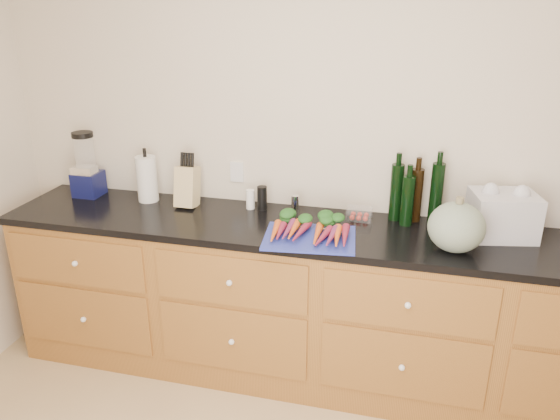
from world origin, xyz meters
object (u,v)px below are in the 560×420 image
(squash, at_px, (456,227))
(cutting_board, at_px, (310,238))
(carrots, at_px, (312,228))
(paper_towel, at_px, (147,179))
(tomato_box, at_px, (359,214))
(blender_appliance, at_px, (86,168))
(knife_block, at_px, (187,187))

(squash, bearing_deg, cutting_board, -176.71)
(carrots, xyz_separation_m, squash, (0.71, -0.01, 0.08))
(paper_towel, xyz_separation_m, tomato_box, (1.27, 0.01, -0.11))
(blender_appliance, relative_size, knife_block, 1.70)
(cutting_board, bearing_deg, blender_appliance, 167.72)
(cutting_board, relative_size, knife_block, 1.96)
(squash, relative_size, tomato_box, 1.98)
(paper_towel, distance_m, tomato_box, 1.28)
(blender_appliance, bearing_deg, cutting_board, -12.28)
(cutting_board, distance_m, knife_block, 0.85)
(squash, bearing_deg, paper_towel, 171.01)
(carrots, bearing_deg, cutting_board, -90.00)
(carrots, height_order, blender_appliance, blender_appliance)
(knife_block, xyz_separation_m, tomato_box, (1.01, 0.03, -0.09))
(paper_towel, distance_m, knife_block, 0.27)
(cutting_board, height_order, tomato_box, tomato_box)
(cutting_board, height_order, carrots, carrots)
(squash, distance_m, blender_appliance, 2.19)
(carrots, distance_m, paper_towel, 1.10)
(cutting_board, xyz_separation_m, paper_towel, (-1.06, 0.32, 0.13))
(squash, xyz_separation_m, paper_towel, (-1.77, 0.28, 0.02))
(paper_towel, height_order, tomato_box, paper_towel)
(paper_towel, bearing_deg, blender_appliance, -179.69)
(blender_appliance, xyz_separation_m, tomato_box, (1.68, 0.01, -0.14))
(squash, xyz_separation_m, knife_block, (-1.50, 0.26, -0.00))
(squash, bearing_deg, tomato_box, 149.56)
(paper_towel, relative_size, knife_block, 1.17)
(squash, distance_m, paper_towel, 1.79)
(cutting_board, relative_size, paper_towel, 1.68)
(knife_block, distance_m, tomato_box, 1.01)
(squash, bearing_deg, knife_block, 170.19)
(squash, relative_size, paper_towel, 0.99)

